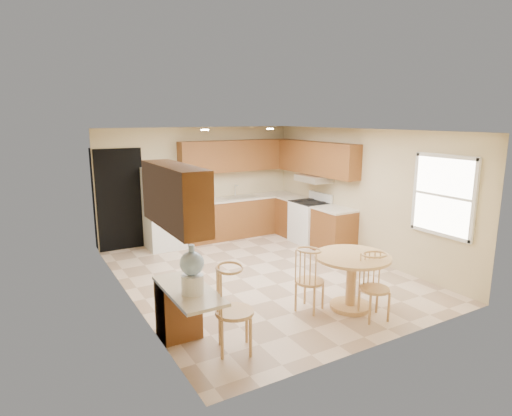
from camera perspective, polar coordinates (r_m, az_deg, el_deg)
floor at (r=7.61m, az=0.77°, el=-8.86°), size 5.50×5.50×0.00m
ceiling at (r=7.11m, az=0.83°, el=10.31°), size 4.50×5.50×0.02m
wall_back at (r=9.68m, az=-7.57°, el=3.24°), size 4.50×0.02×2.50m
wall_front at (r=5.16m, az=16.68°, el=-4.95°), size 4.50×0.02×2.50m
wall_left at (r=6.43m, az=-16.71°, el=-1.64°), size 0.02×5.50×2.50m
wall_right at (r=8.61m, az=13.78°, el=1.90°), size 0.02×5.50×2.50m
doorway at (r=9.19m, az=-17.62°, el=1.03°), size 0.90×0.02×2.10m
base_cab_back at (r=9.94m, az=-2.11°, el=-1.23°), size 2.75×0.60×0.87m
counter_back at (r=9.84m, az=-2.13°, el=1.35°), size 2.75×0.63×0.04m
base_cab_right_a at (r=9.99m, az=4.95°, el=-1.20°), size 0.60×0.59×0.87m
counter_right_a at (r=9.90m, az=5.00°, el=1.37°), size 0.63×0.59×0.04m
base_cab_right_b at (r=8.87m, az=10.33°, el=-3.05°), size 0.60×0.80×0.87m
counter_right_b at (r=8.77m, az=10.45°, el=-0.17°), size 0.63×0.80×0.04m
upper_cab_back at (r=9.83m, az=-2.55°, el=6.98°), size 2.75×0.33×0.70m
upper_cab_right at (r=9.33m, az=8.07°, el=6.60°), size 0.33×2.42×0.70m
upper_cab_left at (r=4.84m, az=-10.77°, el=1.55°), size 0.33×1.40×0.70m
sink at (r=9.83m, az=-2.26°, el=1.46°), size 0.78×0.44×0.01m
range_hood at (r=9.30m, az=7.70°, el=3.93°), size 0.50×0.76×0.14m
desk_pedestal at (r=5.58m, az=-10.30°, el=-13.12°), size 0.48×0.42×0.72m
desk_top at (r=5.09m, az=-8.98°, el=-10.79°), size 0.50×1.20×0.04m
window at (r=7.35m, az=23.72°, el=1.51°), size 0.06×1.12×1.30m
can_light_a at (r=7.95m, az=-6.84°, el=10.30°), size 0.14×0.14×0.02m
can_light_b at (r=8.60m, az=1.90°, el=10.50°), size 0.14×0.14×0.02m
refrigerator at (r=9.11m, az=-12.18°, el=-0.05°), size 0.75×0.73×1.70m
stove at (r=9.44m, az=7.17°, el=-1.82°), size 0.65×0.76×1.09m
dining_table at (r=6.31m, az=12.61°, el=-8.56°), size 1.08×1.08×0.80m
chair_table_a at (r=6.08m, az=7.70°, el=-8.87°), size 0.40×0.52×0.91m
chair_table_b at (r=6.01m, az=16.18°, el=-9.53°), size 0.40×0.42×0.91m
chair_desk at (r=4.99m, az=-2.36°, el=-12.65°), size 0.46×0.59×1.03m
water_crock at (r=4.87m, az=-8.50°, el=-8.36°), size 0.27×0.27×0.57m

